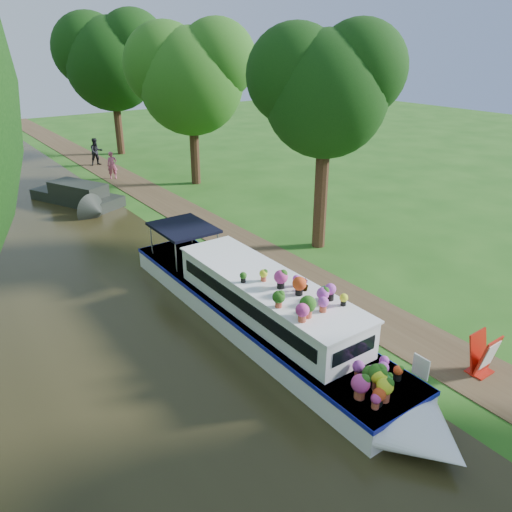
% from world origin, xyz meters
% --- Properties ---
extents(ground, '(100.00, 100.00, 0.00)m').
position_xyz_m(ground, '(0.00, 0.00, 0.00)').
color(ground, '#1F5114').
rests_on(ground, ground).
extents(canal_water, '(10.00, 100.00, 0.02)m').
position_xyz_m(canal_water, '(-6.00, 0.00, 0.01)').
color(canal_water, black).
rests_on(canal_water, ground).
extents(towpath, '(2.20, 100.00, 0.03)m').
position_xyz_m(towpath, '(1.20, 0.00, 0.01)').
color(towpath, '#43331F').
rests_on(towpath, ground).
extents(plant_boat, '(2.29, 13.52, 2.23)m').
position_xyz_m(plant_boat, '(-2.25, -1.45, 0.85)').
color(plant_boat, white).
rests_on(plant_boat, canal_water).
extents(tree_near_overhang, '(5.52, 5.28, 8.99)m').
position_xyz_m(tree_near_overhang, '(3.79, 3.06, 6.60)').
color(tree_near_overhang, '#321C10').
rests_on(tree_near_overhang, ground).
extents(tree_near_mid, '(6.90, 6.60, 9.40)m').
position_xyz_m(tree_near_mid, '(4.48, 15.08, 6.44)').
color(tree_near_mid, '#321C10').
rests_on(tree_near_mid, ground).
extents(tree_near_far, '(7.59, 7.26, 10.30)m').
position_xyz_m(tree_near_far, '(3.98, 26.09, 7.05)').
color(tree_near_far, '#321C10').
rests_on(tree_near_far, ground).
extents(second_boat, '(3.87, 6.56, 1.19)m').
position_xyz_m(second_boat, '(-2.75, 14.86, 0.48)').
color(second_boat, '#232722').
rests_on(second_boat, canal_water).
extents(sandwich_board, '(0.71, 0.57, 1.14)m').
position_xyz_m(sandwich_board, '(1.28, -6.23, 0.55)').
color(sandwich_board, '#AA180C').
rests_on(sandwich_board, towpath).
extents(pedestrian_pink, '(0.70, 0.54, 1.70)m').
position_xyz_m(pedestrian_pink, '(0.71, 18.98, 0.88)').
color(pedestrian_pink, '#C7528E').
rests_on(pedestrian_pink, towpath).
extents(pedestrian_dark, '(0.93, 0.74, 1.88)m').
position_xyz_m(pedestrian_dark, '(1.16, 23.19, 0.97)').
color(pedestrian_dark, black).
rests_on(pedestrian_dark, towpath).
extents(verge_plant, '(0.36, 0.31, 0.40)m').
position_xyz_m(verge_plant, '(0.05, 0.47, 0.20)').
color(verge_plant, '#1E6623').
rests_on(verge_plant, ground).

